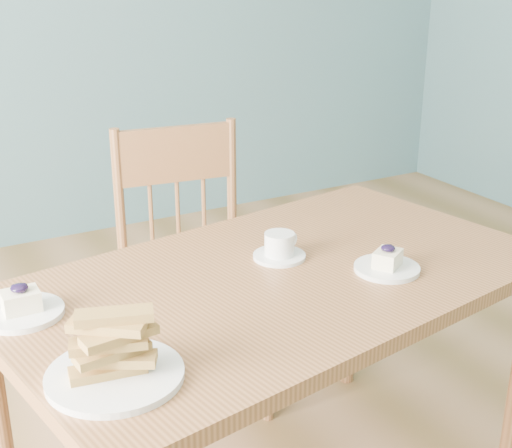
% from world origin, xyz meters
% --- Properties ---
extents(dining_table, '(1.41, 0.95, 0.70)m').
position_xyz_m(dining_table, '(0.02, 0.23, 0.63)').
color(dining_table, '#986139').
rests_on(dining_table, ground).
extents(dining_chair, '(0.46, 0.45, 0.91)m').
position_xyz_m(dining_chair, '(0.05, 0.82, 0.47)').
color(dining_chair, '#986139').
rests_on(dining_chair, ground).
extents(cheesecake_plate_near, '(0.16, 0.16, 0.07)m').
position_xyz_m(cheesecake_plate_near, '(0.25, 0.12, 0.72)').
color(cheesecake_plate_near, white).
rests_on(cheesecake_plate_near, dining_table).
extents(cheesecake_plate_far, '(0.17, 0.17, 0.07)m').
position_xyz_m(cheesecake_plate_far, '(-0.56, 0.32, 0.72)').
color(cheesecake_plate_far, white).
rests_on(cheesecake_plate_far, dining_table).
extents(coffee_cup, '(0.13, 0.13, 0.07)m').
position_xyz_m(coffee_cup, '(0.07, 0.31, 0.73)').
color(coffee_cup, white).
rests_on(coffee_cup, dining_table).
extents(biscotti_plate, '(0.25, 0.25, 0.13)m').
position_xyz_m(biscotti_plate, '(-0.47, -0.01, 0.74)').
color(biscotti_plate, white).
rests_on(biscotti_plate, dining_table).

